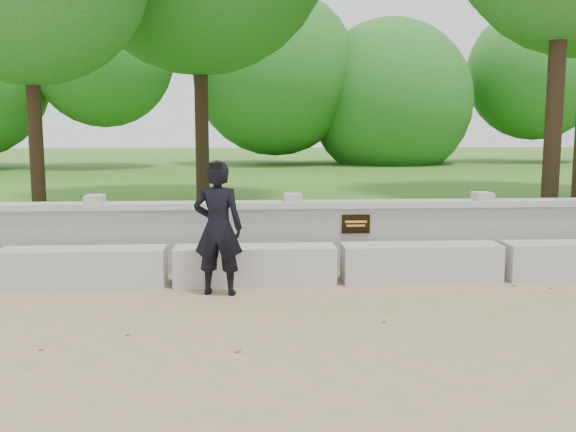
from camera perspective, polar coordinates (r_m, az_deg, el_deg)
name	(u,v)px	position (r m, az deg, el deg)	size (l,w,h in m)	color
ground	(369,332)	(5.96, 7.20, -10.19)	(80.00, 80.00, 0.00)	tan
lawn	(281,184)	(19.67, -0.63, 2.87)	(40.00, 22.00, 0.25)	#3B681F
concrete_bench	(339,264)	(7.71, 4.52, -4.25)	(11.90, 0.45, 0.45)	#B9B7AF
parapet_wall	(331,234)	(8.35, 3.84, -1.64)	(12.50, 0.35, 0.90)	#AEACA5
man_main	(218,228)	(7.09, -6.24, -1.06)	(0.60, 0.54, 1.49)	black
shrub_b	(506,219)	(9.70, 18.78, -0.22)	(0.33, 0.26, 0.59)	#328B2F
shrub_d	(84,208)	(10.98, -17.67, 0.69)	(0.32, 0.29, 0.58)	#328B2F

